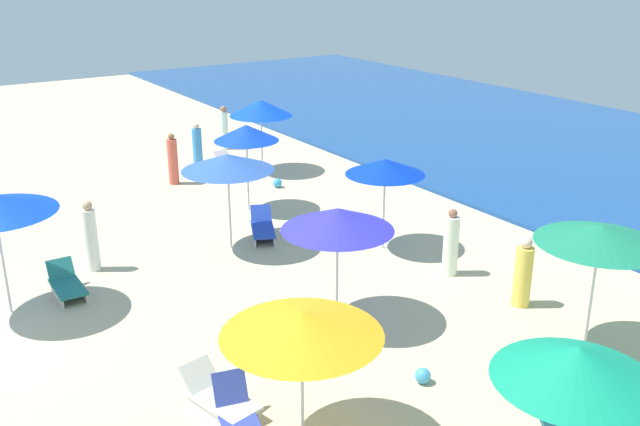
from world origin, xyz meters
TOP-DOWN VIEW (x-y plane):
  - ocean at (0.00, 22.14)m, footprint 60.00×15.73m
  - umbrella_0 at (-3.59, 8.70)m, footprint 1.86×1.86m
  - umbrella_1 at (-1.25, 6.96)m, footprint 2.30×2.30m
  - lounge_chair_1_0 at (-1.46, 7.99)m, footprint 1.54×1.11m
  - umbrella_2 at (3.42, 7.01)m, footprint 2.24×2.24m
  - umbrella_3 at (0.88, 10.18)m, footprint 1.98×1.98m
  - umbrella_4 at (9.45, 6.44)m, footprint 2.11×2.11m
  - umbrella_5 at (-6.84, 10.96)m, footprint 2.13×2.13m
  - lounge_chair_5_0 at (-7.40, 10.08)m, footprint 1.50×0.96m
  - lounge_chair_6_0 at (-0.83, 2.73)m, footprint 1.30×0.61m
  - umbrella_7 at (6.96, 10.25)m, footprint 2.30×2.30m
  - umbrella_8 at (6.36, 4.36)m, footprint 2.40×2.40m
  - lounge_chair_8_0 at (5.56, 3.67)m, footprint 1.52×0.86m
  - lounge_chair_8_1 at (4.86, 3.65)m, footprint 1.54×0.92m
  - beachgoer_0 at (2.98, 10.51)m, footprint 0.42×0.42m
  - beachgoer_2 at (4.99, 10.70)m, footprint 0.52×0.52m
  - beachgoer_3 at (-7.17, 7.86)m, footprint 0.42×0.42m
  - beachgoer_4 at (-10.27, 11.22)m, footprint 0.34×0.34m
  - beachgoer_5 at (-1.83, 3.63)m, footprint 0.38×0.38m
  - beachgoer_6 at (-8.79, 9.43)m, footprint 0.34×0.34m
  - beach_ball_0 at (-4.97, 10.48)m, footprint 0.29×0.29m
  - beach_ball_1 at (6.10, 6.99)m, footprint 0.28×0.28m

SIDE VIEW (x-z plane):
  - ocean at x=0.00m, z-range 0.00..0.12m
  - beach_ball_1 at x=6.10m, z-range 0.00..0.28m
  - beach_ball_0 at x=-4.97m, z-range 0.00..0.29m
  - lounge_chair_5_0 at x=-7.40m, z-range -0.09..0.56m
  - lounge_chair_6_0 at x=-0.83m, z-range -0.09..0.57m
  - lounge_chair_8_1 at x=4.86m, z-range -0.08..0.58m
  - lounge_chair_8_0 at x=5.56m, z-range -0.12..0.63m
  - lounge_chair_1_0 at x=-1.46m, z-range -0.10..0.61m
  - beachgoer_6 at x=-8.79m, z-range -0.06..1.46m
  - beachgoer_2 at x=4.99m, z-range -0.06..1.51m
  - beachgoer_0 at x=2.98m, z-range -0.06..1.55m
  - beachgoer_3 at x=-7.17m, z-range -0.05..1.62m
  - beachgoer_4 at x=-10.27m, z-range -0.03..1.65m
  - beachgoer_5 at x=-1.83m, z-range -0.05..1.68m
  - umbrella_8 at x=6.36m, z-range 0.94..3.19m
  - umbrella_3 at x=0.88m, z-range 0.98..3.33m
  - umbrella_5 at x=-6.84m, z-range 0.97..3.46m
  - umbrella_2 at x=3.42m, z-range 1.00..3.44m
  - umbrella_1 at x=-1.25m, z-range 1.03..3.51m
  - umbrella_0 at x=-3.59m, z-range 1.03..3.57m
  - umbrella_4 at x=9.45m, z-range 1.04..3.58m
  - umbrella_7 at x=6.96m, z-range 1.10..3.65m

